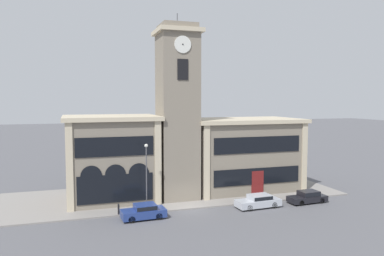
% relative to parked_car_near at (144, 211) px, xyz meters
% --- Properties ---
extents(ground_plane, '(300.00, 300.00, 0.00)m').
position_rel_parked_car_near_xyz_m(ground_plane, '(5.01, 1.40, -0.73)').
color(ground_plane, '#56565B').
extents(sidewalk_kerb, '(39.25, 12.65, 0.15)m').
position_rel_parked_car_near_xyz_m(sidewalk_kerb, '(5.01, 7.72, -0.66)').
color(sidewalk_kerb, gray).
rests_on(sidewalk_kerb, ground_plane).
extents(clock_tower, '(4.88, 4.88, 20.77)m').
position_rel_parked_car_near_xyz_m(clock_tower, '(5.01, 6.06, 9.10)').
color(clock_tower, gray).
rests_on(clock_tower, ground_plane).
extents(town_hall_left_wing, '(10.33, 8.78, 9.49)m').
position_rel_parked_car_near_xyz_m(town_hall_left_wing, '(-2.19, 7.97, 4.04)').
color(town_hall_left_wing, gray).
rests_on(town_hall_left_wing, ground_plane).
extents(town_hall_right_wing, '(13.93, 8.78, 8.92)m').
position_rel_parked_car_near_xyz_m(town_hall_right_wing, '(14.02, 7.98, 3.75)').
color(town_hall_right_wing, gray).
rests_on(town_hall_right_wing, ground_plane).
extents(parked_car_near, '(4.26, 2.11, 1.41)m').
position_rel_parked_car_near_xyz_m(parked_car_near, '(0.00, 0.00, 0.00)').
color(parked_car_near, navy).
rests_on(parked_car_near, ground_plane).
extents(parked_car_mid, '(4.82, 2.10, 1.36)m').
position_rel_parked_car_near_xyz_m(parked_car_mid, '(12.10, 0.00, -0.02)').
color(parked_car_mid, '#B2B7C1').
rests_on(parked_car_mid, ground_plane).
extents(parked_car_far, '(4.40, 1.95, 1.31)m').
position_rel_parked_car_near_xyz_m(parked_car_far, '(18.11, 0.00, -0.05)').
color(parked_car_far, black).
rests_on(parked_car_far, ground_plane).
extents(street_lamp, '(0.36, 0.36, 6.75)m').
position_rel_parked_car_near_xyz_m(street_lamp, '(0.66, 2.05, 3.75)').
color(street_lamp, '#4C4C51').
rests_on(street_lamp, sidewalk_kerb).
extents(bollard, '(0.18, 0.18, 1.06)m').
position_rel_parked_car_near_xyz_m(bollard, '(-2.20, 1.61, -0.07)').
color(bollard, black).
rests_on(bollard, sidewalk_kerb).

